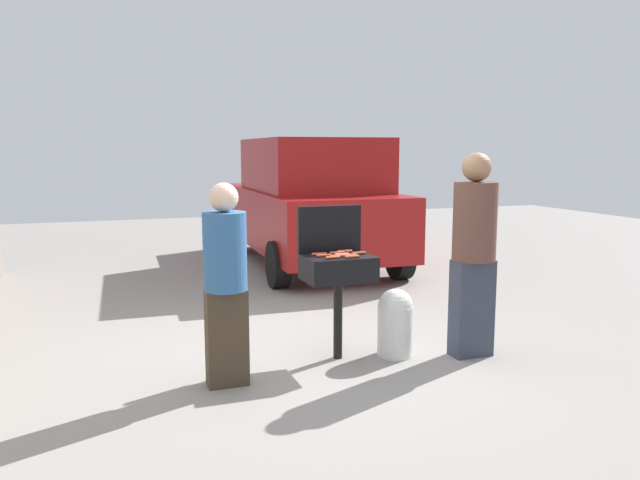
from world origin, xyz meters
The scene contains 18 objects.
ground_plane centered at (0.00, 0.00, 0.00)m, with size 24.00×24.00×0.00m, color gray.
bbq_grill centered at (0.17, -0.13, 0.79)m, with size 0.60×0.44×0.93m.
grill_lid_open centered at (0.17, 0.09, 1.14)m, with size 0.60×0.05×0.42m, color black.
hot_dog_0 centered at (0.07, -0.26, 0.94)m, with size 0.03×0.03×0.13m, color #B74C33.
hot_dog_1 centered at (0.13, -0.21, 0.94)m, with size 0.03×0.03×0.13m, color #B74C33.
hot_dog_2 centered at (0.03, -0.15, 0.94)m, with size 0.03×0.03×0.13m, color #AD4228.
hot_dog_3 centered at (0.20, -0.05, 0.94)m, with size 0.03×0.03×0.13m, color #B74C33.
hot_dog_4 centered at (0.29, 0.00, 0.94)m, with size 0.03×0.03×0.13m, color #C6593D.
hot_dog_5 centered at (0.20, -0.14, 0.94)m, with size 0.03×0.03×0.13m, color #AD4228.
hot_dog_6 centered at (0.24, -0.28, 0.94)m, with size 0.03×0.03×0.13m, color #B74C33.
hot_dog_7 centered at (0.37, -0.13, 0.94)m, with size 0.03×0.03×0.13m, color #AD4228.
hot_dog_8 centered at (0.25, -0.22, 0.94)m, with size 0.03×0.03×0.13m, color #C6593D.
hot_dog_9 centered at (0.20, -0.17, 0.94)m, with size 0.03×0.03×0.13m, color #C6593D.
hot_dog_10 centered at (0.02, -0.06, 0.94)m, with size 0.03×0.03×0.13m, color #AD4228.
propane_tank centered at (0.69, -0.24, 0.32)m, with size 0.32×0.32×0.62m.
person_left centered at (-0.88, -0.42, 0.87)m, with size 0.34×0.34×1.60m.
person_right centered at (1.34, -0.46, 0.99)m, with size 0.38×0.38×1.83m.
parked_minivan centered at (1.41, 4.24, 1.03)m, with size 2.14×4.46×2.02m.
Camera 1 is at (-1.78, -5.07, 1.85)m, focal length 34.58 mm.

